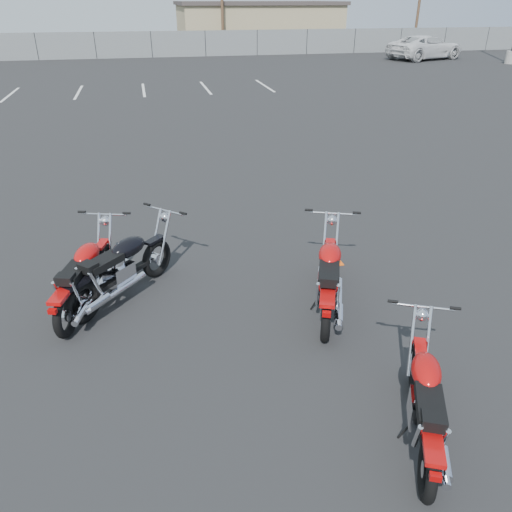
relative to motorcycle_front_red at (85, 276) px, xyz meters
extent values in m
plane|color=black|center=(2.18, -0.86, -0.47)|extent=(120.00, 120.00, 0.00)
torus|color=black|center=(0.20, 0.70, -0.17)|extent=(0.28, 0.60, 0.60)
cylinder|color=silver|center=(0.20, 0.70, -0.17)|extent=(0.14, 0.18, 0.16)
torus|color=black|center=(-0.22, -0.68, -0.17)|extent=(0.28, 0.60, 0.60)
cylinder|color=silver|center=(-0.22, -0.68, -0.17)|extent=(0.14, 0.18, 0.16)
cube|color=black|center=(-0.01, 0.01, -0.13)|extent=(0.40, 1.03, 0.06)
cube|color=silver|center=(-0.02, -0.04, -0.07)|extent=(0.38, 0.44, 0.30)
cylinder|color=silver|center=(-0.02, -0.04, 0.11)|extent=(0.26, 0.30, 0.26)
ellipsoid|color=#B90C0B|center=(0.05, 0.18, 0.25)|extent=(0.46, 0.64, 0.26)
cube|color=black|center=(-0.09, -0.28, 0.23)|extent=(0.41, 0.60, 0.10)
cube|color=black|center=(-0.17, -0.51, 0.27)|extent=(0.26, 0.24, 0.12)
cube|color=#B90C0B|center=(-0.22, -0.70, 0.14)|extent=(0.29, 0.45, 0.05)
cube|color=#B90C0B|center=(0.20, 0.70, 0.14)|extent=(0.22, 0.36, 0.04)
cylinder|color=silver|center=(-0.06, -0.57, 0.08)|extent=(0.10, 0.19, 0.39)
cylinder|color=silver|center=(-0.29, -0.50, 0.08)|extent=(0.10, 0.19, 0.39)
cylinder|color=silver|center=(0.06, -0.32, -0.19)|extent=(0.41, 1.08, 0.13)
cylinder|color=silver|center=(-0.03, -0.63, -0.17)|extent=(0.22, 0.37, 0.13)
cylinder|color=silver|center=(0.32, 0.79, 0.15)|extent=(0.16, 0.39, 0.79)
cylinder|color=silver|center=(0.15, 0.84, 0.15)|extent=(0.16, 0.39, 0.79)
sphere|color=silver|center=(0.28, 0.97, 0.41)|extent=(0.20, 0.20, 0.16)
cylinder|color=silver|center=(0.29, 0.99, 0.51)|extent=(0.68, 0.23, 0.03)
cylinder|color=black|center=(0.62, 0.87, 0.55)|extent=(0.12, 0.07, 0.04)
cylinder|color=black|center=(-0.05, 1.07, 0.55)|extent=(0.12, 0.07, 0.04)
cylinder|color=black|center=(-0.17, -0.04, -0.32)|extent=(0.16, 0.07, 0.30)
cube|color=#990505|center=(-0.30, -0.95, 0.08)|extent=(0.11, 0.09, 0.06)
torus|color=black|center=(1.00, 0.65, -0.16)|extent=(0.50, 0.52, 0.61)
cylinder|color=silver|center=(1.00, 0.65, -0.16)|extent=(0.19, 0.19, 0.16)
torus|color=black|center=(-0.02, -0.42, -0.16)|extent=(0.50, 0.52, 0.61)
cylinder|color=silver|center=(-0.02, -0.42, -0.16)|extent=(0.19, 0.19, 0.16)
cube|color=black|center=(0.49, 0.12, -0.12)|extent=(0.81, 0.85, 0.06)
cube|color=silver|center=(0.45, 0.08, -0.06)|extent=(0.47, 0.48, 0.31)
cylinder|color=silver|center=(0.45, 0.08, 0.12)|extent=(0.32, 0.33, 0.27)
ellipsoid|color=black|center=(0.61, 0.25, 0.26)|extent=(0.63, 0.64, 0.26)
cube|color=black|center=(0.28, -0.11, 0.24)|extent=(0.58, 0.59, 0.10)
cube|color=black|center=(0.10, -0.29, 0.28)|extent=(0.29, 0.29, 0.12)
cube|color=black|center=(-0.03, -0.44, 0.16)|extent=(0.43, 0.44, 0.05)
cube|color=black|center=(1.00, 0.65, 0.16)|extent=(0.33, 0.34, 0.04)
cylinder|color=silver|center=(0.17, -0.39, 0.09)|extent=(0.17, 0.17, 0.40)
cylinder|color=silver|center=(0.00, -0.23, 0.09)|extent=(0.17, 0.17, 0.40)
cylinder|color=silver|center=(0.40, -0.22, -0.19)|extent=(0.84, 0.88, 0.13)
cylinder|color=silver|center=(0.17, -0.46, -0.16)|extent=(0.34, 0.35, 0.13)
cylinder|color=silver|center=(1.15, 0.68, 0.16)|extent=(0.31, 0.33, 0.80)
cylinder|color=silver|center=(1.01, 0.81, 0.16)|extent=(0.31, 0.33, 0.80)
sphere|color=silver|center=(1.19, 0.86, 0.43)|extent=(0.23, 0.23, 0.16)
cylinder|color=silver|center=(1.21, 0.88, 0.53)|extent=(0.54, 0.51, 0.03)
cylinder|color=black|center=(1.45, 0.62, 0.57)|extent=(0.11, 0.11, 0.04)
cylinder|color=black|center=(0.93, 1.11, 0.57)|extent=(0.11, 0.11, 0.04)
cylinder|color=black|center=(0.31, 0.14, -0.32)|extent=(0.13, 0.13, 0.31)
cube|color=#990505|center=(-0.22, -0.63, 0.09)|extent=(0.12, 0.11, 0.06)
torus|color=black|center=(3.56, -0.10, -0.16)|extent=(0.33, 0.62, 0.62)
cylinder|color=silver|center=(3.56, -0.10, -0.16)|extent=(0.16, 0.19, 0.16)
torus|color=black|center=(3.01, -1.49, -0.16)|extent=(0.33, 0.62, 0.62)
cylinder|color=silver|center=(3.01, -1.49, -0.16)|extent=(0.16, 0.19, 0.16)
cube|color=black|center=(3.29, -0.79, -0.12)|extent=(0.49, 1.04, 0.06)
cube|color=silver|center=(3.27, -0.84, -0.06)|extent=(0.41, 0.47, 0.31)
cylinder|color=silver|center=(3.27, -0.84, 0.13)|extent=(0.29, 0.31, 0.27)
ellipsoid|color=#B90C0B|center=(3.36, -0.62, 0.27)|extent=(0.51, 0.67, 0.26)
cube|color=black|center=(3.17, -1.08, 0.25)|extent=(0.46, 0.62, 0.10)
cube|color=black|center=(3.08, -1.32, 0.29)|extent=(0.28, 0.26, 0.12)
cube|color=#B90C0B|center=(3.01, -1.50, 0.16)|extent=(0.33, 0.47, 0.05)
cube|color=#B90C0B|center=(3.56, -0.10, 0.16)|extent=(0.25, 0.37, 0.04)
cylinder|color=silver|center=(3.19, -1.39, 0.10)|extent=(0.12, 0.19, 0.40)
cylinder|color=silver|center=(2.96, -1.30, 0.10)|extent=(0.12, 0.19, 0.40)
cylinder|color=silver|center=(3.33, -1.14, -0.18)|extent=(0.50, 1.09, 0.13)
cylinder|color=silver|center=(3.21, -1.45, -0.16)|extent=(0.25, 0.38, 0.14)
cylinder|color=silver|center=(3.69, -0.02, 0.17)|extent=(0.19, 0.40, 0.81)
cylinder|color=silver|center=(3.52, 0.05, 0.17)|extent=(0.19, 0.40, 0.81)
sphere|color=silver|center=(3.67, 0.17, 0.43)|extent=(0.21, 0.21, 0.16)
cylinder|color=silver|center=(3.67, 0.19, 0.54)|extent=(0.68, 0.29, 0.03)
cylinder|color=black|center=(4.00, 0.04, 0.58)|extent=(0.13, 0.08, 0.04)
cylinder|color=black|center=(3.33, 0.30, 0.58)|extent=(0.13, 0.08, 0.04)
cylinder|color=black|center=(3.12, -0.83, -0.32)|extent=(0.16, 0.08, 0.31)
cube|color=#990505|center=(2.91, -1.75, 0.10)|extent=(0.12, 0.10, 0.06)
torus|color=black|center=(3.67, -2.59, -0.19)|extent=(0.33, 0.55, 0.56)
cylinder|color=silver|center=(3.67, -2.59, -0.19)|extent=(0.15, 0.18, 0.15)
torus|color=black|center=(3.11, -3.83, -0.19)|extent=(0.33, 0.55, 0.56)
cylinder|color=silver|center=(3.11, -3.83, -0.19)|extent=(0.15, 0.18, 0.15)
cube|color=black|center=(3.39, -3.21, -0.15)|extent=(0.49, 0.93, 0.06)
cube|color=silver|center=(3.37, -3.25, -0.10)|extent=(0.39, 0.43, 0.28)
cylinder|color=silver|center=(3.37, -3.25, 0.07)|extent=(0.27, 0.29, 0.25)
ellipsoid|color=#B90C0B|center=(3.46, -3.06, 0.20)|extent=(0.49, 0.61, 0.24)
cube|color=black|center=(3.27, -3.47, 0.18)|extent=(0.44, 0.57, 0.09)
cube|color=black|center=(3.18, -3.68, 0.22)|extent=(0.26, 0.24, 0.11)
cube|color=#B90C0B|center=(3.10, -3.84, 0.10)|extent=(0.32, 0.43, 0.05)
cube|color=#B90C0B|center=(3.67, -2.59, 0.10)|extent=(0.24, 0.34, 0.04)
cylinder|color=silver|center=(3.27, -3.75, 0.04)|extent=(0.11, 0.18, 0.37)
cylinder|color=silver|center=(3.06, -3.65, 0.04)|extent=(0.11, 0.18, 0.37)
cylinder|color=silver|center=(3.41, -3.53, -0.21)|extent=(0.51, 0.97, 0.12)
cylinder|color=silver|center=(3.28, -3.80, -0.19)|extent=(0.24, 0.35, 0.12)
cylinder|color=silver|center=(3.80, -2.53, 0.11)|extent=(0.19, 0.36, 0.74)
cylinder|color=silver|center=(3.64, -2.46, 0.11)|extent=(0.19, 0.36, 0.74)
sphere|color=silver|center=(3.78, -2.36, 0.35)|extent=(0.20, 0.20, 0.15)
cylinder|color=silver|center=(3.79, -2.34, 0.45)|extent=(0.61, 0.30, 0.03)
cylinder|color=black|center=(4.08, -2.49, 0.48)|extent=(0.12, 0.08, 0.03)
cylinder|color=black|center=(3.48, -2.22, 0.48)|extent=(0.12, 0.08, 0.03)
cylinder|color=black|center=(3.23, -3.24, -0.33)|extent=(0.14, 0.08, 0.28)
cube|color=#990505|center=(3.00, -4.06, 0.04)|extent=(0.11, 0.09, 0.06)
cone|color=#FF5C0D|center=(3.85, 0.47, -0.29)|extent=(0.27, 0.27, 0.34)
cube|color=#FF5C0D|center=(3.85, 0.47, -0.47)|extent=(0.30, 0.30, 0.01)
cylinder|color=gray|center=(25.57, 24.85, -0.07)|extent=(0.70, 0.70, 0.80)
cube|color=slate|center=(2.18, 34.14, 0.43)|extent=(80.00, 0.04, 1.80)
cylinder|color=black|center=(-5.82, 34.14, 0.43)|extent=(0.06, 0.06, 1.80)
cylinder|color=black|center=(-1.82, 34.14, 0.43)|extent=(0.06, 0.06, 1.80)
cylinder|color=black|center=(2.18, 34.14, 0.43)|extent=(0.06, 0.06, 1.80)
cylinder|color=black|center=(6.18, 34.14, 0.43)|extent=(0.06, 0.06, 1.80)
cylinder|color=black|center=(10.18, 34.14, 0.43)|extent=(0.06, 0.06, 1.80)
cylinder|color=black|center=(14.18, 34.14, 0.43)|extent=(0.06, 0.06, 1.80)
cylinder|color=black|center=(18.18, 34.14, 0.43)|extent=(0.06, 0.06, 1.80)
cylinder|color=black|center=(22.18, 34.14, 0.43)|extent=(0.06, 0.06, 1.80)
cylinder|color=black|center=(26.18, 34.14, 0.43)|extent=(0.06, 0.06, 1.80)
cylinder|color=black|center=(30.18, 34.14, 0.43)|extent=(0.06, 0.06, 1.80)
cube|color=tan|center=(12.18, 43.14, 1.23)|extent=(14.00, 9.00, 3.40)
cube|color=#443B38|center=(12.18, 43.14, 3.08)|extent=(14.40, 9.40, 0.30)
cube|color=silver|center=(-4.82, 19.14, -0.47)|extent=(0.12, 4.00, 0.01)
cube|color=silver|center=(-1.82, 19.14, -0.47)|extent=(0.12, 4.00, 0.01)
cube|color=silver|center=(1.18, 19.14, -0.47)|extent=(0.12, 4.00, 0.01)
cube|color=silver|center=(4.18, 19.14, -0.47)|extent=(0.12, 4.00, 0.01)
cube|color=silver|center=(7.18, 19.14, -0.47)|extent=(0.12, 4.00, 0.01)
imported|color=silver|center=(21.31, 28.60, 0.80)|extent=(4.67, 7.19, 2.54)
camera|label=1|loc=(1.00, -6.41, 3.44)|focal=35.00mm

